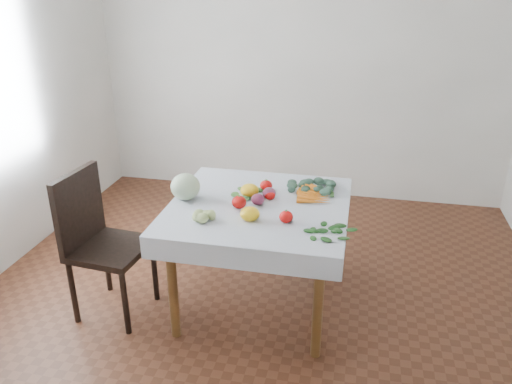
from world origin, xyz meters
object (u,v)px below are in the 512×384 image
at_px(carrot_bunch, 313,194).
at_px(cabbage, 185,187).
at_px(table, 259,218).
at_px(chair, 97,235).
at_px(heirloom_back, 250,190).

bearing_deg(carrot_bunch, cabbage, -165.09).
bearing_deg(cabbage, table, 2.25).
height_order(chair, carrot_bunch, chair).
height_order(cabbage, carrot_bunch, cabbage).
height_order(table, heirloom_back, heirloom_back).
bearing_deg(heirloom_back, chair, -157.75).
relative_size(chair, carrot_bunch, 2.92).
relative_size(chair, heirloom_back, 8.07).
bearing_deg(cabbage, chair, -154.43).
relative_size(table, chair, 1.02).
xyz_separation_m(heirloom_back, carrot_bunch, (0.41, 0.09, -0.03)).
relative_size(chair, cabbage, 5.15).
height_order(chair, cabbage, chair).
bearing_deg(heirloom_back, carrot_bunch, 12.24).
height_order(cabbage, heirloom_back, cabbage).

